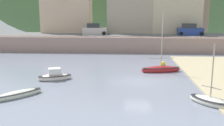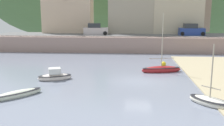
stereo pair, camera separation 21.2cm
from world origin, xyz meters
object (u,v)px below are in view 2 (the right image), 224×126
at_px(mooring_buoy, 163,64).
at_px(waterfront_building_right, 177,5).
at_px(waterfront_building_left, 68,8).
at_px(parked_car_near_slipway, 96,30).
at_px(sailboat_blue_trim, 17,94).
at_px(rowboat_small_beached, 161,69).
at_px(parked_car_by_wall, 191,30).
at_px(sailboat_tall_mast, 210,101).
at_px(sailboat_white_hull, 55,76).
at_px(waterfront_building_centre, 131,1).

bearing_deg(mooring_buoy, waterfront_building_right, 76.25).
xyz_separation_m(waterfront_building_left, mooring_buoy, (15.62, -18.05, -6.80)).
distance_m(waterfront_building_left, mooring_buoy, 24.82).
bearing_deg(parked_car_near_slipway, sailboat_blue_trim, -98.61).
relative_size(sailboat_blue_trim, rowboat_small_beached, 0.55).
distance_m(parked_car_by_wall, mooring_buoy, 15.18).
relative_size(rowboat_small_beached, parked_car_near_slipway, 1.53).
height_order(sailboat_blue_trim, sailboat_tall_mast, sailboat_tall_mast).
bearing_deg(sailboat_blue_trim, waterfront_building_left, 49.74).
distance_m(sailboat_blue_trim, parked_car_by_wall, 32.03).
xyz_separation_m(sailboat_tall_mast, sailboat_white_hull, (-12.57, 5.74, 0.08)).
height_order(waterfront_building_left, sailboat_blue_trim, waterfront_building_left).
height_order(sailboat_white_hull, parked_car_by_wall, parked_car_by_wall).
height_order(waterfront_building_centre, sailboat_white_hull, waterfront_building_centre).
bearing_deg(parked_car_near_slipway, sailboat_tall_mast, -69.66).
bearing_deg(rowboat_small_beached, waterfront_building_centre, 85.64).
bearing_deg(sailboat_white_hull, rowboat_small_beached, -0.55).
xyz_separation_m(rowboat_small_beached, parked_car_by_wall, (6.80, 16.95, 2.91)).
bearing_deg(waterfront_building_right, rowboat_small_beached, -103.29).
height_order(waterfront_building_centre, waterfront_building_right, waterfront_building_centre).
xyz_separation_m(sailboat_white_hull, rowboat_small_beached, (10.36, 3.85, -0.01)).
relative_size(rowboat_small_beached, parked_car_by_wall, 1.55).
xyz_separation_m(sailboat_tall_mast, mooring_buoy, (-1.56, 12.99, -0.05)).
xyz_separation_m(waterfront_building_right, sailboat_blue_trim, (-16.86, -30.42, -7.28)).
relative_size(sailboat_tall_mast, parked_car_by_wall, 1.05).
relative_size(waterfront_building_left, waterfront_building_centre, 0.81).
height_order(sailboat_white_hull, rowboat_small_beached, rowboat_small_beached).
xyz_separation_m(parked_car_by_wall, mooring_buoy, (-6.14, -13.55, -3.02)).
bearing_deg(sailboat_white_hull, mooring_buoy, 12.44).
height_order(sailboat_tall_mast, sailboat_white_hull, sailboat_tall_mast).
bearing_deg(parked_car_near_slipway, waterfront_building_centre, 33.91).
bearing_deg(waterfront_building_centre, waterfront_building_left, 180.00).
distance_m(sailboat_blue_trim, sailboat_tall_mast, 14.01).
xyz_separation_m(waterfront_building_left, sailboat_white_hull, (4.60, -25.30, -6.67)).
height_order(rowboat_small_beached, parked_car_by_wall, rowboat_small_beached).
bearing_deg(waterfront_building_right, mooring_buoy, -103.75).
bearing_deg(sailboat_tall_mast, parked_car_near_slipway, 159.85).
xyz_separation_m(sailboat_blue_trim, sailboat_tall_mast, (14.00, -0.62, 0.03)).
relative_size(sailboat_blue_trim, parked_car_near_slipway, 0.84).
relative_size(waterfront_building_left, sailboat_white_hull, 2.73).
bearing_deg(parked_car_by_wall, waterfront_building_right, 109.89).
bearing_deg(mooring_buoy, sailboat_tall_mast, -83.16).
distance_m(waterfront_building_left, waterfront_building_right, 20.04).
xyz_separation_m(sailboat_white_hull, parked_car_near_slipway, (1.12, 20.80, 2.89)).
height_order(waterfront_building_right, sailboat_tall_mast, waterfront_building_right).
height_order(waterfront_building_centre, rowboat_small_beached, waterfront_building_centre).
height_order(rowboat_small_beached, mooring_buoy, rowboat_small_beached).
height_order(sailboat_blue_trim, parked_car_by_wall, parked_car_by_wall).
xyz_separation_m(sailboat_tall_mast, parked_car_by_wall, (4.59, 26.54, 2.97)).
xyz_separation_m(waterfront_building_right, parked_car_near_slipway, (-14.31, -4.50, -4.28)).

